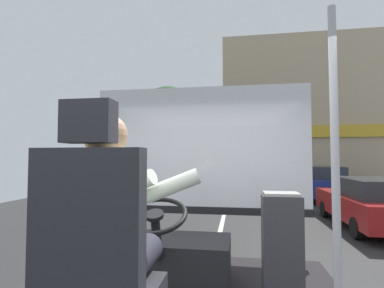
{
  "coord_description": "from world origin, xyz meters",
  "views": [
    {
      "loc": [
        0.44,
        -1.75,
        1.82
      ],
      "look_at": [
        -0.04,
        1.33,
        1.96
      ],
      "focal_mm": 27.22,
      "sensor_mm": 36.0,
      "label": 1
    }
  ],
  "objects_px": {
    "bus_driver": "(110,222)",
    "parked_car_white": "(299,175)",
    "driver_seat": "(98,276)",
    "parked_car_red": "(377,202)",
    "handrail_pole": "(336,180)",
    "fare_box": "(282,252)",
    "parked_car_blue": "(320,182)",
    "steering_console": "(167,259)"
  },
  "relations": [
    {
      "from": "fare_box",
      "to": "parked_car_red",
      "type": "xyz_separation_m",
      "value": [
        3.25,
        6.03,
        -0.47
      ]
    },
    {
      "from": "driver_seat",
      "to": "handrail_pole",
      "type": "xyz_separation_m",
      "value": [
        1.16,
        0.48,
        0.4
      ]
    },
    {
      "from": "parked_car_white",
      "to": "parked_car_red",
      "type": "bearing_deg",
      "value": -91.45
    },
    {
      "from": "bus_driver",
      "to": "handrail_pole",
      "type": "distance_m",
      "value": 1.23
    },
    {
      "from": "driver_seat",
      "to": "parked_car_red",
      "type": "bearing_deg",
      "value": 59.14
    },
    {
      "from": "parked_car_red",
      "to": "bus_driver",
      "type": "bearing_deg",
      "value": -121.27
    },
    {
      "from": "driver_seat",
      "to": "parked_car_red",
      "type": "height_order",
      "value": "driver_seat"
    },
    {
      "from": "bus_driver",
      "to": "parked_car_red",
      "type": "bearing_deg",
      "value": 58.73
    },
    {
      "from": "fare_box",
      "to": "handrail_pole",
      "type": "bearing_deg",
      "value": -65.86
    },
    {
      "from": "steering_console",
      "to": "parked_car_red",
      "type": "height_order",
      "value": "steering_console"
    },
    {
      "from": "driver_seat",
      "to": "handrail_pole",
      "type": "relative_size",
      "value": 0.69
    },
    {
      "from": "fare_box",
      "to": "parked_car_red",
      "type": "distance_m",
      "value": 6.86
    },
    {
      "from": "driver_seat",
      "to": "handrail_pole",
      "type": "bearing_deg",
      "value": 22.51
    },
    {
      "from": "steering_console",
      "to": "parked_car_white",
      "type": "xyz_separation_m",
      "value": [
        4.46,
        16.64,
        -0.16
      ]
    },
    {
      "from": "driver_seat",
      "to": "bus_driver",
      "type": "bearing_deg",
      "value": 90.0
    },
    {
      "from": "handrail_pole",
      "to": "parked_car_red",
      "type": "distance_m",
      "value": 7.27
    },
    {
      "from": "bus_driver",
      "to": "parked_car_white",
      "type": "distance_m",
      "value": 18.39
    },
    {
      "from": "driver_seat",
      "to": "parked_car_blue",
      "type": "height_order",
      "value": "driver_seat"
    },
    {
      "from": "parked_car_red",
      "to": "parked_car_white",
      "type": "relative_size",
      "value": 0.9
    },
    {
      "from": "bus_driver",
      "to": "fare_box",
      "type": "xyz_separation_m",
      "value": [
        0.93,
        0.86,
        -0.37
      ]
    },
    {
      "from": "driver_seat",
      "to": "bus_driver",
      "type": "distance_m",
      "value": 0.24
    },
    {
      "from": "fare_box",
      "to": "parked_car_white",
      "type": "height_order",
      "value": "fare_box"
    },
    {
      "from": "steering_console",
      "to": "parked_car_red",
      "type": "distance_m",
      "value": 7.08
    },
    {
      "from": "handrail_pole",
      "to": "parked_car_blue",
      "type": "relative_size",
      "value": 0.46
    },
    {
      "from": "parked_car_red",
      "to": "parked_car_blue",
      "type": "xyz_separation_m",
      "value": [
        0.01,
        5.33,
        0.08
      ]
    },
    {
      "from": "steering_console",
      "to": "parked_car_white",
      "type": "distance_m",
      "value": 17.23
    },
    {
      "from": "bus_driver",
      "to": "parked_car_white",
      "type": "relative_size",
      "value": 0.19
    },
    {
      "from": "driver_seat",
      "to": "parked_car_blue",
      "type": "bearing_deg",
      "value": 71.2
    },
    {
      "from": "driver_seat",
      "to": "steering_console",
      "type": "distance_m",
      "value": 1.35
    },
    {
      "from": "driver_seat",
      "to": "fare_box",
      "type": "bearing_deg",
      "value": 46.32
    },
    {
      "from": "parked_car_blue",
      "to": "handrail_pole",
      "type": "bearing_deg",
      "value": -104.4
    },
    {
      "from": "bus_driver",
      "to": "steering_console",
      "type": "xyz_separation_m",
      "value": [
        -0.0,
        1.18,
        -0.58
      ]
    },
    {
      "from": "bus_driver",
      "to": "fare_box",
      "type": "relative_size",
      "value": 0.98
    },
    {
      "from": "parked_car_blue",
      "to": "fare_box",
      "type": "bearing_deg",
      "value": -106.05
    },
    {
      "from": "bus_driver",
      "to": "parked_car_white",
      "type": "xyz_separation_m",
      "value": [
        4.46,
        17.82,
        -0.74
      ]
    },
    {
      "from": "steering_console",
      "to": "handrail_pole",
      "type": "distance_m",
      "value": 1.61
    },
    {
      "from": "steering_console",
      "to": "bus_driver",
      "type": "bearing_deg",
      "value": -90.0
    },
    {
      "from": "parked_car_red",
      "to": "handrail_pole",
      "type": "bearing_deg",
      "value": -114.9
    },
    {
      "from": "driver_seat",
      "to": "parked_car_red",
      "type": "relative_size",
      "value": 0.34
    },
    {
      "from": "fare_box",
      "to": "parked_car_blue",
      "type": "relative_size",
      "value": 0.2
    },
    {
      "from": "parked_car_white",
      "to": "handrail_pole",
      "type": "bearing_deg",
      "value": -100.72
    },
    {
      "from": "parked_car_blue",
      "to": "driver_seat",
      "type": "bearing_deg",
      "value": -108.8
    }
  ]
}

